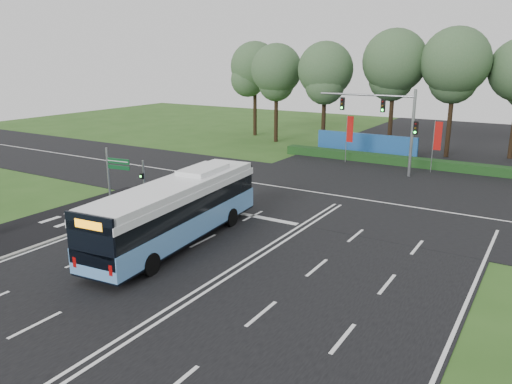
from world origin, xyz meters
TOP-DOWN VIEW (x-y plane):
  - ground at (0.00, 0.00)m, footprint 120.00×120.00m
  - road_main at (0.00, 0.00)m, footprint 20.00×120.00m
  - road_cross at (0.00, 12.00)m, footprint 120.00×14.00m
  - bike_path at (-12.50, -3.00)m, footprint 5.00×18.00m
  - kerb_strip at (-10.10, -3.00)m, footprint 0.25×18.00m
  - city_bus at (-4.29, -0.78)m, footprint 3.76×12.59m
  - pedestrian_signal at (-10.20, 2.90)m, footprint 0.29×0.41m
  - street_sign at (-10.39, 0.59)m, footprint 1.65×0.31m
  - banner_flag_left at (-4.25, 23.02)m, footprint 0.65×0.07m
  - banner_flag_mid at (3.41, 22.94)m, footprint 0.65×0.13m
  - traffic_light_gantry at (0.21, 20.50)m, footprint 8.41×0.28m
  - hedge at (0.00, 24.50)m, footprint 22.00×1.20m
  - blue_hoarding at (-4.00, 27.00)m, footprint 10.00×0.30m
  - eucalyptus_row at (2.37, 30.88)m, footprint 52.79×9.61m

SIDE VIEW (x-z plane):
  - ground at x=0.00m, z-range 0.00..0.00m
  - road_main at x=0.00m, z-range 0.00..0.04m
  - road_cross at x=0.00m, z-range 0.00..0.05m
  - bike_path at x=-12.50m, z-range 0.00..0.06m
  - kerb_strip at x=-10.10m, z-range 0.00..0.12m
  - hedge at x=0.00m, z-range 0.00..0.80m
  - blue_hoarding at x=-4.00m, z-range 0.00..2.20m
  - pedestrian_signal at x=-10.20m, z-range 0.15..3.27m
  - city_bus at x=-4.29m, z-range 0.01..3.57m
  - street_sign at x=-10.39m, z-range 0.53..4.79m
  - banner_flag_left at x=-4.25m, z-range 0.67..5.06m
  - banner_flag_mid at x=3.41m, z-range 0.68..5.08m
  - traffic_light_gantry at x=0.21m, z-range 1.16..8.16m
  - eucalyptus_row at x=2.37m, z-range 2.25..14.42m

